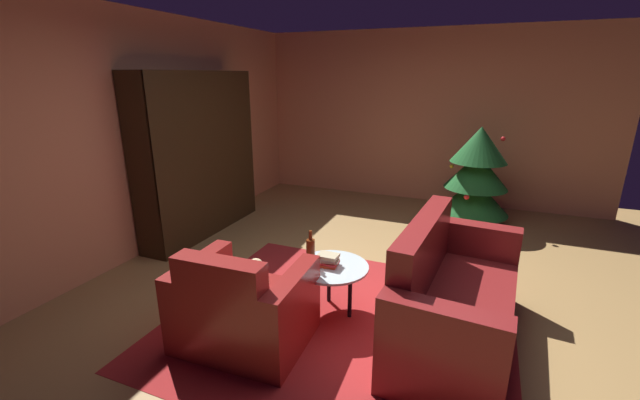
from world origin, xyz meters
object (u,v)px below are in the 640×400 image
Objects in this scene: couch_red at (452,301)px; coffee_table at (331,271)px; book_stack_on_table at (328,260)px; armchair_red at (243,309)px; decorated_tree at (476,175)px; bottle_on_table at (311,252)px; bookshelf_unit at (207,155)px.

couch_red reaches higher than coffee_table.
couch_red is 2.74× the size of coffee_table.
coffee_table is at bearing 8.01° from book_stack_on_table.
decorated_tree is at bearing 66.51° from armchair_red.
bottle_on_table is at bearing 62.58° from armchair_red.
couch_red is (1.46, 0.65, 0.03)m from armchair_red.
coffee_table is 0.25m from bottle_on_table.
bottle_on_table reaches higher than coffee_table.
couch_red is at bearing -90.92° from decorated_tree.
armchair_red is 0.81m from coffee_table.
armchair_red is at bearing -126.14° from coffee_table.
bookshelf_unit is 2.65m from coffee_table.
armchair_red is 3.11× the size of bottle_on_table.
decorated_tree is at bearing 24.89° from bookshelf_unit.
bottle_on_table is (-1.15, -0.06, 0.24)m from couch_red.
bottle_on_table is (-0.13, -0.05, 0.07)m from book_stack_on_table.
decorated_tree reaches higher than bottle_on_table.
couch_red is 7.78× the size of book_stack_on_table.
bookshelf_unit is 1.52× the size of decorated_tree.
bottle_on_table is (0.31, 0.59, 0.28)m from armchair_red.
book_stack_on_table is 3.02m from decorated_tree.
couch_red is 5.56× the size of bottle_on_table.
armchair_red is 0.80m from book_stack_on_table.
book_stack_on_table is at bearing 55.56° from armchair_red.
coffee_table is (-0.99, -0.01, 0.07)m from couch_red.
coffee_table is 0.47× the size of decorated_tree.
book_stack_on_table is (-0.03, -0.00, 0.10)m from coffee_table.
book_stack_on_table is (-1.02, -0.01, 0.17)m from couch_red.
bottle_on_table is (-0.17, -0.06, 0.17)m from coffee_table.
bookshelf_unit is at bearing 149.08° from book_stack_on_table.
coffee_table is 2.84× the size of book_stack_on_table.
coffee_table is at bearing 18.85° from bottle_on_table.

